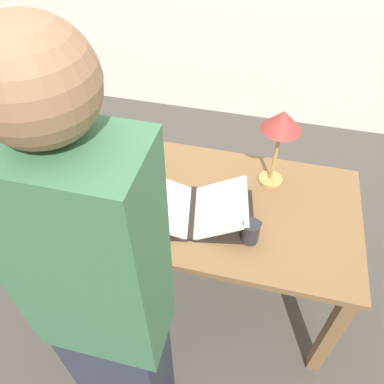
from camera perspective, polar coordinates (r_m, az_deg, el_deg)
ground_plane at (r=2.31m, az=-0.33°, el=-13.21°), size 12.00×12.00×0.00m
reading_desk at (r=1.80m, az=-0.41°, el=-2.79°), size 1.55×0.75×0.72m
open_book at (r=1.64m, az=0.04°, el=-2.59°), size 0.59×0.40×0.11m
book_stack_tall at (r=1.82m, az=-15.33°, el=3.41°), size 0.22×0.30×0.16m
book_standing_upright at (r=1.72m, az=-10.20°, el=4.02°), size 0.05×0.20×0.27m
reading_lamp at (r=1.65m, az=13.48°, el=9.75°), size 0.18×0.18×0.40m
coffee_mug at (r=1.56m, az=8.95°, el=-5.96°), size 0.08×0.10×0.10m
person_reader at (r=1.23m, az=-12.53°, el=-18.37°), size 0.36×0.23×1.79m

